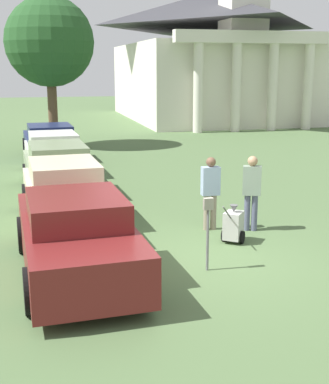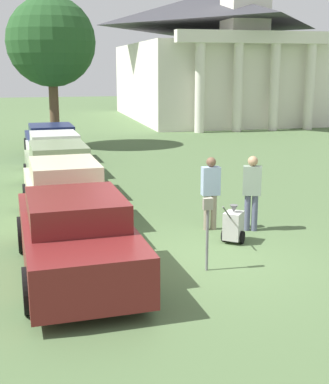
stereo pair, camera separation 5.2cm
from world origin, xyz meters
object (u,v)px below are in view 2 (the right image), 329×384
Objects in this scene: church at (214,45)px; parked_car_navy at (51,143)px; person_worker at (211,189)px; parked_car_maroon at (76,236)px; person_supervisor at (252,188)px; parked_car_white at (55,156)px; equipment_cart at (233,225)px; parked_car_cream at (65,195)px; parked_car_sage at (59,171)px; parking_meter at (208,221)px.

parked_car_navy is at bearing -128.16° from church.
church is (8.86, 26.17, 4.23)m from person_worker.
church reaches higher than parked_car_maroon.
parked_car_navy is at bearing -46.76° from person_supervisor.
parked_car_navy is at bearing -72.55° from person_worker.
equipment_cart is (3.46, -8.48, -0.31)m from parked_car_white.
person_worker reaches higher than parked_car_cream.
person_supervisor is at bearing 83.80° from equipment_cart.
church reaches higher than person_supervisor.
parked_car_sage is 6.28m from parked_car_navy.
parked_car_sage is at bearing 87.16° from parked_car_cream.
parked_car_navy reaches higher than equipment_cart.
parked_car_navy is 11.22m from person_worker.
parked_car_sage is 1.06× the size of parked_car_navy.
parked_car_white is 0.94× the size of parked_car_navy.
person_worker is 1.73× the size of equipment_cart.
parking_meter is 30.53m from church.
parked_car_maroon is at bearing 45.06° from person_supervisor.
equipment_cart is at bearing -60.58° from parked_car_sage.
parking_meter is 0.80× the size of person_supervisor.
parked_car_navy is at bearing 100.28° from parking_meter.
parked_car_sage is 6.33m from person_supervisor.
equipment_cart is (3.46, -2.35, -0.33)m from parked_car_cream.
church is at bearing -84.22° from person_supervisor.
person_supervisor reaches higher than parking_meter.
parked_car_navy is 12.26m from equipment_cart.
parked_car_maroon is 3.86m from person_worker.
person_worker reaches higher than parked_car_navy.
parked_car_navy is (-0.00, 6.28, -0.02)m from parked_car_sage.
parking_meter is at bearing -12.98° from parked_car_maroon.
parking_meter is at bearing -82.55° from parked_car_navy.
parked_car_white is (0.00, 9.49, -0.02)m from parked_car_maroon.
equipment_cart is (0.19, -1.03, -0.60)m from person_worker.
person_supervisor is at bearing -106.74° from church.
person_worker is at bearing -108.70° from church.
parked_car_maroon is at bearing 32.32° from person_worker.
parked_car_navy is (-0.00, 3.28, -0.01)m from parked_car_white.
parked_car_sage is 0.20× the size of church.
person_supervisor is (0.90, -0.30, 0.03)m from person_worker.
parked_car_white reaches higher than parking_meter.
church is (12.13, 28.20, 4.49)m from parked_car_maroon.
parked_car_white is at bearing 87.17° from parked_car_sage.
parked_car_white is 0.18× the size of church.
parked_car_cream is 2.89× the size of person_worker.
equipment_cart is at bearing 100.83° from person_worker.
parking_meter is 0.05× the size of church.
equipment_cart is at bearing -37.00° from parked_car_cream.
parked_car_sage is at bearing 87.16° from parked_car_maroon.
parking_meter is (2.39, -3.78, 0.26)m from parked_car_cream.
person_worker is at bearing 70.34° from parking_meter.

